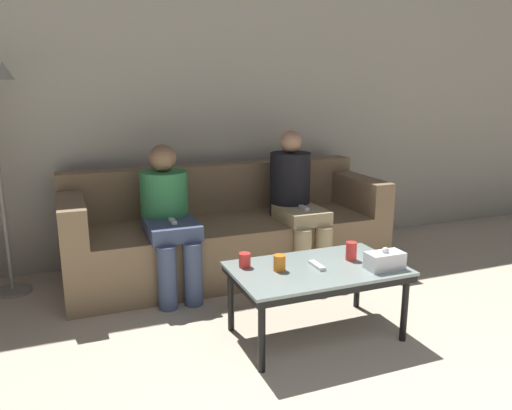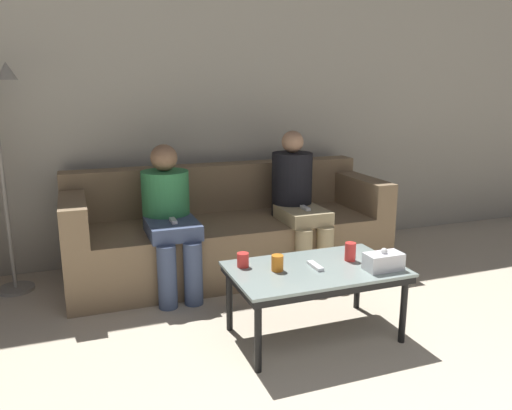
{
  "view_description": "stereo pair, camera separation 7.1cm",
  "coord_description": "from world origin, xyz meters",
  "px_view_note": "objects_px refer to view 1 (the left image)",
  "views": [
    {
      "loc": [
        -1.21,
        -0.33,
        1.49
      ],
      "look_at": [
        0.0,
        2.72,
        0.7
      ],
      "focal_mm": 35.0,
      "sensor_mm": 36.0,
      "label": 1
    },
    {
      "loc": [
        -1.14,
        -0.36,
        1.49
      ],
      "look_at": [
        0.0,
        2.72,
        0.7
      ],
      "focal_mm": 35.0,
      "sensor_mm": 36.0,
      "label": 2
    }
  ],
  "objects_px": {
    "game_remote": "(317,265)",
    "cup_near_right": "(351,251)",
    "cup_far_center": "(245,260)",
    "standing_lamp": "(0,156)",
    "couch": "(227,233)",
    "cup_near_left": "(279,263)",
    "seated_person_left_end": "(168,213)",
    "seated_person_mid_left": "(295,198)",
    "coffee_table": "(317,274)",
    "tissue_box": "(385,260)"
  },
  "relations": [
    {
      "from": "coffee_table",
      "to": "cup_far_center",
      "type": "distance_m",
      "value": 0.44
    },
    {
      "from": "cup_far_center",
      "to": "standing_lamp",
      "type": "distance_m",
      "value": 1.91
    },
    {
      "from": "cup_far_center",
      "to": "seated_person_left_end",
      "type": "distance_m",
      "value": 0.92
    },
    {
      "from": "cup_near_left",
      "to": "seated_person_left_end",
      "type": "relative_size",
      "value": 0.09
    },
    {
      "from": "coffee_table",
      "to": "standing_lamp",
      "type": "xyz_separation_m",
      "value": [
        -1.75,
        1.4,
        0.61
      ]
    },
    {
      "from": "coffee_table",
      "to": "standing_lamp",
      "type": "height_order",
      "value": "standing_lamp"
    },
    {
      "from": "game_remote",
      "to": "seated_person_left_end",
      "type": "xyz_separation_m",
      "value": [
        -0.67,
        1.03,
        0.14
      ]
    },
    {
      "from": "couch",
      "to": "cup_far_center",
      "type": "xyz_separation_m",
      "value": [
        -0.25,
        -1.09,
        0.17
      ]
    },
    {
      "from": "game_remote",
      "to": "couch",
      "type": "bearing_deg",
      "value": 96.89
    },
    {
      "from": "cup_near_left",
      "to": "couch",
      "type": "bearing_deg",
      "value": 86.31
    },
    {
      "from": "game_remote",
      "to": "standing_lamp",
      "type": "distance_m",
      "value": 2.31
    },
    {
      "from": "game_remote",
      "to": "cup_near_right",
      "type": "bearing_deg",
      "value": 8.02
    },
    {
      "from": "cup_near_right",
      "to": "coffee_table",
      "type": "bearing_deg",
      "value": -171.98
    },
    {
      "from": "cup_near_right",
      "to": "game_remote",
      "type": "xyz_separation_m",
      "value": [
        -0.26,
        -0.04,
        -0.05
      ]
    },
    {
      "from": "coffee_table",
      "to": "cup_near_right",
      "type": "xyz_separation_m",
      "value": [
        0.26,
        0.04,
        0.1
      ]
    },
    {
      "from": "standing_lamp",
      "to": "seated_person_left_end",
      "type": "height_order",
      "value": "standing_lamp"
    },
    {
      "from": "tissue_box",
      "to": "couch",
      "type": "bearing_deg",
      "value": 109.66
    },
    {
      "from": "cup_near_right",
      "to": "standing_lamp",
      "type": "xyz_separation_m",
      "value": [
        -2.0,
        1.36,
        0.51
      ]
    },
    {
      "from": "couch",
      "to": "cup_near_right",
      "type": "distance_m",
      "value": 1.29
    },
    {
      "from": "seated_person_mid_left",
      "to": "seated_person_left_end",
      "type": "bearing_deg",
      "value": -179.59
    },
    {
      "from": "cup_far_center",
      "to": "standing_lamp",
      "type": "xyz_separation_m",
      "value": [
        -1.35,
        1.24,
        0.52
      ]
    },
    {
      "from": "cup_near_left",
      "to": "game_remote",
      "type": "xyz_separation_m",
      "value": [
        0.23,
        -0.03,
        -0.04
      ]
    },
    {
      "from": "cup_near_left",
      "to": "game_remote",
      "type": "bearing_deg",
      "value": -7.67
    },
    {
      "from": "cup_near_right",
      "to": "seated_person_mid_left",
      "type": "height_order",
      "value": "seated_person_mid_left"
    },
    {
      "from": "cup_near_left",
      "to": "tissue_box",
      "type": "height_order",
      "value": "tissue_box"
    },
    {
      "from": "coffee_table",
      "to": "game_remote",
      "type": "height_order",
      "value": "game_remote"
    },
    {
      "from": "cup_near_left",
      "to": "seated_person_mid_left",
      "type": "height_order",
      "value": "seated_person_mid_left"
    },
    {
      "from": "cup_near_left",
      "to": "cup_far_center",
      "type": "relative_size",
      "value": 1.1
    },
    {
      "from": "cup_near_left",
      "to": "cup_far_center",
      "type": "height_order",
      "value": "cup_near_left"
    },
    {
      "from": "coffee_table",
      "to": "tissue_box",
      "type": "bearing_deg",
      "value": -25.26
    },
    {
      "from": "coffee_table",
      "to": "game_remote",
      "type": "distance_m",
      "value": 0.05
    },
    {
      "from": "cup_near_left",
      "to": "seated_person_left_end",
      "type": "bearing_deg",
      "value": 113.49
    },
    {
      "from": "cup_far_center",
      "to": "game_remote",
      "type": "bearing_deg",
      "value": -22.01
    },
    {
      "from": "seated_person_left_end",
      "to": "cup_far_center",
      "type": "bearing_deg",
      "value": -72.87
    },
    {
      "from": "coffee_table",
      "to": "seated_person_mid_left",
      "type": "relative_size",
      "value": 0.89
    },
    {
      "from": "standing_lamp",
      "to": "cup_near_left",
      "type": "bearing_deg",
      "value": -42.03
    },
    {
      "from": "seated_person_left_end",
      "to": "seated_person_mid_left",
      "type": "xyz_separation_m",
      "value": [
        1.03,
        0.01,
        0.03
      ]
    },
    {
      "from": "cup_far_center",
      "to": "couch",
      "type": "bearing_deg",
      "value": 77.32
    },
    {
      "from": "couch",
      "to": "standing_lamp",
      "type": "height_order",
      "value": "standing_lamp"
    },
    {
      "from": "cup_near_left",
      "to": "tissue_box",
      "type": "distance_m",
      "value": 0.62
    },
    {
      "from": "couch",
      "to": "cup_near_right",
      "type": "height_order",
      "value": "couch"
    },
    {
      "from": "couch",
      "to": "cup_near_left",
      "type": "height_order",
      "value": "couch"
    },
    {
      "from": "coffee_table",
      "to": "tissue_box",
      "type": "distance_m",
      "value": 0.4
    },
    {
      "from": "coffee_table",
      "to": "cup_near_right",
      "type": "distance_m",
      "value": 0.28
    },
    {
      "from": "coffee_table",
      "to": "cup_near_left",
      "type": "relative_size",
      "value": 10.82
    },
    {
      "from": "cup_far_center",
      "to": "tissue_box",
      "type": "relative_size",
      "value": 0.39
    },
    {
      "from": "cup_near_right",
      "to": "tissue_box",
      "type": "height_order",
      "value": "tissue_box"
    },
    {
      "from": "cup_near_right",
      "to": "game_remote",
      "type": "relative_size",
      "value": 0.75
    },
    {
      "from": "tissue_box",
      "to": "standing_lamp",
      "type": "height_order",
      "value": "standing_lamp"
    },
    {
      "from": "cup_near_right",
      "to": "game_remote",
      "type": "height_order",
      "value": "cup_near_right"
    }
  ]
}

